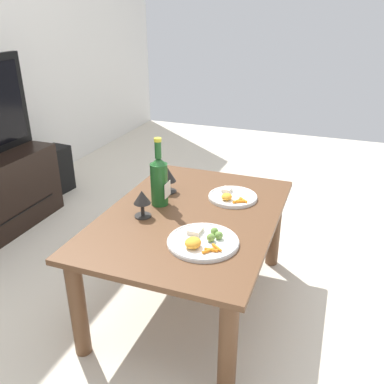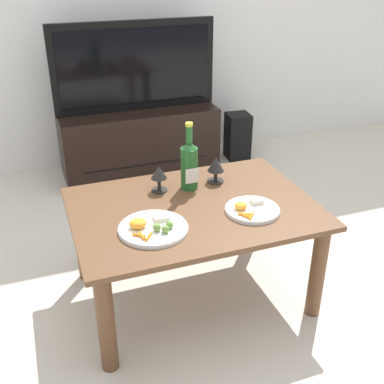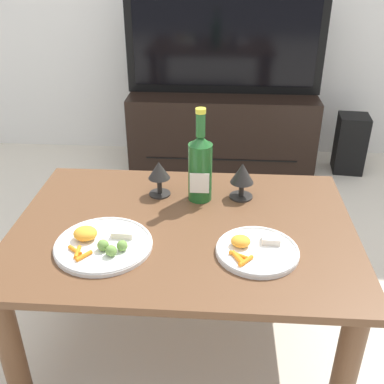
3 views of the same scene
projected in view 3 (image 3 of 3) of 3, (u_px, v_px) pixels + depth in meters
name	position (u px, v px, depth m)	size (l,w,h in m)	color
ground_plane	(185.00, 337.00, 1.69)	(6.40, 6.40, 0.00)	beige
dining_table	(184.00, 248.00, 1.49)	(1.08, 0.77, 0.50)	brown
tv_stand	(222.00, 130.00, 2.87)	(1.13, 0.45, 0.49)	black
tv_screen	(225.00, 40.00, 2.61)	(1.15, 0.05, 0.61)	black
floor_speaker	(350.00, 144.00, 2.85)	(0.18, 0.18, 0.36)	black
wine_bottle	(200.00, 165.00, 1.54)	(0.08, 0.08, 0.33)	#1E5923
goblet_left	(159.00, 173.00, 1.59)	(0.08, 0.08, 0.13)	black
goblet_right	(242.00, 175.00, 1.57)	(0.08, 0.08, 0.13)	black
dinner_plate_left	(103.00, 243.00, 1.34)	(0.29, 0.29, 0.05)	white
dinner_plate_right	(256.00, 250.00, 1.32)	(0.24, 0.24, 0.04)	white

